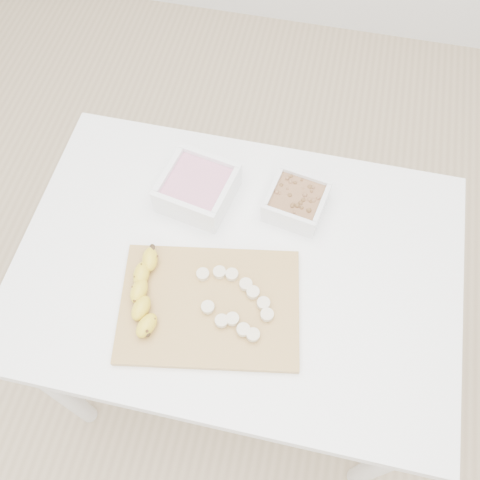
% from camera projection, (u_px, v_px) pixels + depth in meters
% --- Properties ---
extents(ground, '(3.50, 3.50, 0.00)m').
position_uv_depth(ground, '(238.00, 359.00, 1.86)').
color(ground, '#C6AD89').
rests_on(ground, ground).
extents(table, '(1.00, 0.70, 0.75)m').
position_uv_depth(table, '(237.00, 282.00, 1.29)').
color(table, white).
rests_on(table, ground).
extents(bowl_yogurt, '(0.19, 0.19, 0.07)m').
position_uv_depth(bowl_yogurt, '(198.00, 188.00, 1.26)').
color(bowl_yogurt, white).
rests_on(bowl_yogurt, table).
extents(bowl_granola, '(0.15, 0.15, 0.06)m').
position_uv_depth(bowl_granola, '(296.00, 201.00, 1.25)').
color(bowl_granola, white).
rests_on(bowl_granola, table).
extents(cutting_board, '(0.42, 0.33, 0.01)m').
position_uv_depth(cutting_board, '(210.00, 306.00, 1.15)').
color(cutting_board, '#B18450').
rests_on(cutting_board, table).
extents(banana, '(0.06, 0.20, 0.03)m').
position_uv_depth(banana, '(145.00, 294.00, 1.13)').
color(banana, gold).
rests_on(banana, cutting_board).
extents(banana_slices, '(0.18, 0.15, 0.02)m').
position_uv_depth(banana_slices, '(237.00, 302.00, 1.13)').
color(banana_slices, beige).
rests_on(banana_slices, cutting_board).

